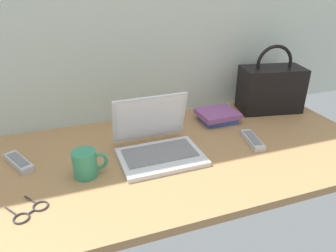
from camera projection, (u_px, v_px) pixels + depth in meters
name	position (u px, v px, depth m)	size (l,w,h in m)	color
desk	(177.00, 155.00, 1.25)	(1.60, 0.76, 0.03)	#A87A4C
laptop	(157.00, 143.00, 1.22)	(0.31, 0.28, 0.21)	silver
coffee_mug	(86.00, 163.00, 1.08)	(0.12, 0.08, 0.10)	#338C66
remote_control_near	(19.00, 162.00, 1.16)	(0.11, 0.16, 0.02)	#B7B7B7
remote_control_far	(252.00, 140.00, 1.31)	(0.07, 0.17, 0.02)	#B7B7B7
eyeglasses	(30.00, 211.00, 0.93)	(0.13, 0.14, 0.01)	#333338
handbag	(271.00, 88.00, 1.58)	(0.32, 0.21, 0.33)	black
book_stack	(217.00, 116.00, 1.49)	(0.18, 0.16, 0.05)	#334C99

